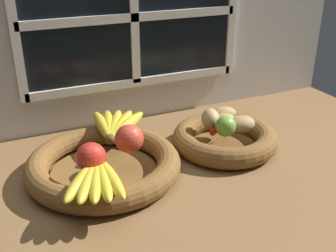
{
  "coord_description": "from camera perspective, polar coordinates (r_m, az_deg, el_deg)",
  "views": [
    {
      "loc": [
        -39.69,
        -82.72,
        51.38
      ],
      "look_at": [
        -2.16,
        -0.07,
        9.55
      ],
      "focal_mm": 43.98,
      "sensor_mm": 36.0,
      "label": 1
    }
  ],
  "objects": [
    {
      "name": "ground_plane",
      "position": [
        1.06,
        1.06,
        -5.22
      ],
      "size": [
        140.0,
        90.0,
        3.0
      ],
      "primitive_type": "cube",
      "color": "brown"
    },
    {
      "name": "back_wall",
      "position": [
        1.22,
        -5.03,
        13.5
      ],
      "size": [
        140.0,
        4.6,
        55.0
      ],
      "color": "silver",
      "rests_on": "ground_plane"
    },
    {
      "name": "fruit_bowl_left",
      "position": [
        0.98,
        -8.89,
        -5.37
      ],
      "size": [
        36.39,
        36.39,
        5.55
      ],
      "color": "brown",
      "rests_on": "ground_plane"
    },
    {
      "name": "fruit_bowl_right",
      "position": [
        1.1,
        7.89,
        -1.79
      ],
      "size": [
        27.74,
        27.74,
        5.55
      ],
      "color": "brown",
      "rests_on": "ground_plane"
    },
    {
      "name": "apple_red_front",
      "position": [
        0.89,
        -10.6,
        -4.33
      ],
      "size": [
        6.58,
        6.58,
        6.58
      ],
      "primitive_type": "sphere",
      "color": "red",
      "rests_on": "fruit_bowl_left"
    },
    {
      "name": "apple_red_right",
      "position": [
        0.95,
        -5.41,
        -1.77
      ],
      "size": [
        6.78,
        6.78,
        6.78
      ],
      "primitive_type": "sphere",
      "color": "#CC422D",
      "rests_on": "fruit_bowl_left"
    },
    {
      "name": "banana_bunch_front",
      "position": [
        0.85,
        -9.88,
        -7.17
      ],
      "size": [
        13.02,
        18.03,
        2.98
      ],
      "color": "gold",
      "rests_on": "fruit_bowl_left"
    },
    {
      "name": "banana_bunch_back",
      "position": [
        1.08,
        -7.38,
        0.16
      ],
      "size": [
        15.31,
        19.0,
        2.93
      ],
      "color": "gold",
      "rests_on": "fruit_bowl_left"
    },
    {
      "name": "potato_large",
      "position": [
        1.08,
        8.04,
        0.58
      ],
      "size": [
        6.91,
        7.64,
        4.09
      ],
      "primitive_type": "ellipsoid",
      "rotation": [
        0.0,
        0.0,
        5.02
      ],
      "color": "tan",
      "rests_on": "fruit_bowl_right"
    },
    {
      "name": "potato_oblong",
      "position": [
        1.08,
        5.89,
        1.05
      ],
      "size": [
        6.77,
        7.76,
        5.16
      ],
      "primitive_type": "ellipsoid",
      "rotation": [
        0.0,
        0.0,
        4.33
      ],
      "color": "tan",
      "rests_on": "fruit_bowl_right"
    },
    {
      "name": "potato_small",
      "position": [
        1.07,
        10.15,
        0.28
      ],
      "size": [
        7.96,
        6.62,
        4.17
      ],
      "primitive_type": "ellipsoid",
      "rotation": [
        0.0,
        0.0,
        2.99
      ],
      "color": "#A38451",
      "rests_on": "fruit_bowl_right"
    },
    {
      "name": "potato_back",
      "position": [
        1.12,
        7.76,
        1.56
      ],
      "size": [
        7.26,
        5.19,
        4.39
      ],
      "primitive_type": "ellipsoid",
      "rotation": [
        0.0,
        0.0,
        3.1
      ],
      "color": "#A38451",
      "rests_on": "fruit_bowl_right"
    },
    {
      "name": "lime_near",
      "position": [
        1.04,
        7.98,
        -0.05
      ],
      "size": [
        5.3,
        5.3,
        5.3
      ],
      "primitive_type": "sphere",
      "color": "#6B9E33",
      "rests_on": "fruit_bowl_right"
    },
    {
      "name": "chili_pepper",
      "position": [
        1.08,
        8.04,
        0.02
      ],
      "size": [
        11.36,
        5.96,
        1.84
      ],
      "primitive_type": "cone",
      "rotation": [
        0.0,
        1.57,
        0.38
      ],
      "color": "red",
      "rests_on": "fruit_bowl_right"
    }
  ]
}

